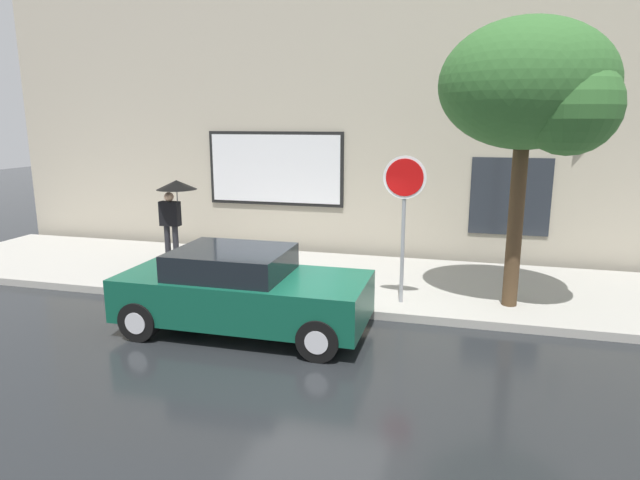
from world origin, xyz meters
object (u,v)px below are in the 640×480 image
(pedestrian_with_umbrella, at_px, (174,197))
(parked_car, at_px, (242,291))
(fire_hydrant, at_px, (230,266))
(street_tree, at_px, (535,90))
(stop_sign, at_px, (404,200))

(pedestrian_with_umbrella, bearing_deg, parked_car, -47.85)
(fire_hydrant, height_order, pedestrian_with_umbrella, pedestrian_with_umbrella)
(parked_car, height_order, fire_hydrant, parked_car)
(pedestrian_with_umbrella, height_order, street_tree, street_tree)
(parked_car, distance_m, pedestrian_with_umbrella, 4.81)
(pedestrian_with_umbrella, xyz_separation_m, street_tree, (7.64, -1.51, 2.27))
(pedestrian_with_umbrella, xyz_separation_m, stop_sign, (5.58, -1.80, 0.39))
(fire_hydrant, xyz_separation_m, stop_sign, (3.49, -0.21, 1.51))
(stop_sign, bearing_deg, pedestrian_with_umbrella, 162.08)
(parked_car, bearing_deg, fire_hydrant, 119.34)
(parked_car, relative_size, pedestrian_with_umbrella, 2.11)
(parked_car, bearing_deg, stop_sign, 34.87)
(parked_car, xyz_separation_m, stop_sign, (2.42, 1.69, 1.36))
(parked_car, xyz_separation_m, fire_hydrant, (-1.07, 1.90, -0.15))
(street_tree, height_order, stop_sign, street_tree)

